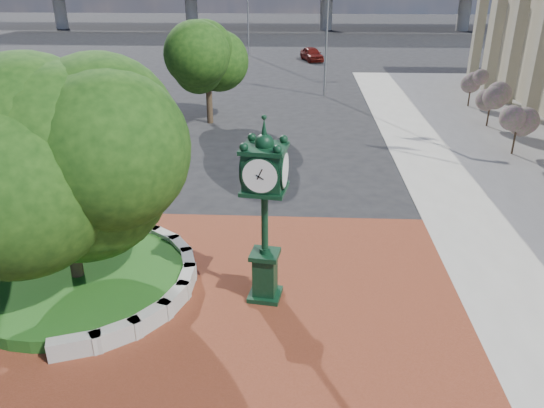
{
  "coord_description": "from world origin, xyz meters",
  "views": [
    {
      "loc": [
        1.35,
        -12.93,
        8.6
      ],
      "look_at": [
        0.59,
        1.5,
        2.11
      ],
      "focal_mm": 35.0,
      "sensor_mm": 36.0,
      "label": 1
    }
  ],
  "objects_px": {
    "parked_car": "(312,54)",
    "street_lamp_far": "(250,6)",
    "street_lamp_near": "(330,26)",
    "post_clock": "(265,206)"
  },
  "relations": [
    {
      "from": "parked_car",
      "to": "street_lamp_far",
      "type": "distance_m",
      "value": 8.42
    },
    {
      "from": "parked_car",
      "to": "street_lamp_far",
      "type": "relative_size",
      "value": 0.46
    },
    {
      "from": "post_clock",
      "to": "street_lamp_near",
      "type": "relative_size",
      "value": 0.63
    },
    {
      "from": "parked_car",
      "to": "street_lamp_far",
      "type": "bearing_deg",
      "value": 136.38
    },
    {
      "from": "post_clock",
      "to": "street_lamp_near",
      "type": "height_order",
      "value": "street_lamp_near"
    },
    {
      "from": "street_lamp_far",
      "to": "post_clock",
      "type": "bearing_deg",
      "value": -84.35
    },
    {
      "from": "parked_car",
      "to": "street_lamp_near",
      "type": "distance_m",
      "value": 16.4
    },
    {
      "from": "street_lamp_near",
      "to": "street_lamp_far",
      "type": "bearing_deg",
      "value": 110.85
    },
    {
      "from": "parked_car",
      "to": "street_lamp_near",
      "type": "relative_size",
      "value": 0.47
    },
    {
      "from": "street_lamp_near",
      "to": "street_lamp_far",
      "type": "xyz_separation_m",
      "value": [
        -7.29,
        19.15,
        0.09
      ]
    }
  ]
}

